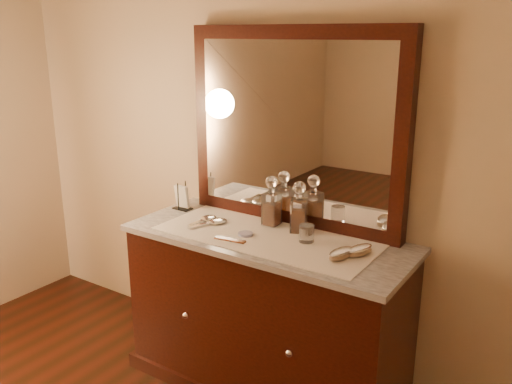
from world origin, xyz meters
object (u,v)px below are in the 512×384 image
mirror_frame (294,128)px  decanter_right (299,212)px  napkin_rack (182,198)px  comb (230,240)px  dresser_cabinet (267,315)px  brush_near (341,253)px  hand_mirror_inner (214,222)px  decanter_left (272,206)px  brush_far (360,250)px  hand_mirror_outer (206,219)px  pin_dish (246,234)px

mirror_frame → decanter_right: size_ratio=4.60×
napkin_rack → decanter_right: decanter_right is taller
comb → dresser_cabinet: bearing=47.8°
brush_near → hand_mirror_inner: 0.74m
decanter_left → hand_mirror_inner: decanter_left is taller
comb → decanter_left: bearing=73.8°
napkin_rack → hand_mirror_inner: bearing=-18.5°
napkin_rack → brush_far: size_ratio=0.99×
napkin_rack → decanter_left: (0.56, 0.05, 0.04)m
brush_far → hand_mirror_outer: size_ratio=0.80×
pin_dish → hand_mirror_inner: 0.24m
pin_dish → hand_mirror_inner: bearing=168.5°
decanter_left → napkin_rack: bearing=-174.4°
dresser_cabinet → brush_far: (0.48, 0.03, 0.46)m
decanter_left → brush_far: 0.56m
comb → decanter_left: 0.32m
mirror_frame → decanter_left: mirror_frame is taller
decanter_right → hand_mirror_outer: 0.51m
dresser_cabinet → brush_far: 0.67m
pin_dish → hand_mirror_inner: size_ratio=0.32×
pin_dish → napkin_rack: bearing=164.5°
mirror_frame → napkin_rack: bearing=-166.0°
dresser_cabinet → decanter_right: (0.10, 0.13, 0.54)m
decanter_right → hand_mirror_inner: (-0.42, -0.14, -0.09)m
decanter_left → hand_mirror_inner: 0.31m
dresser_cabinet → decanter_left: size_ratio=5.37×
decanter_left → brush_near: bearing=-22.2°
decanter_left → brush_far: (0.54, -0.12, -0.08)m
dresser_cabinet → hand_mirror_outer: hand_mirror_outer is taller
mirror_frame → brush_near: 0.70m
decanter_left → decanter_right: bearing=-4.4°
brush_near → napkin_rack: bearing=172.2°
pin_dish → napkin_rack: 0.56m
pin_dish → napkin_rack: napkin_rack is taller
mirror_frame → brush_near: mirror_frame is taller
mirror_frame → decanter_left: 0.41m
dresser_cabinet → decanter_right: size_ratio=5.37×
comb → decanter_right: size_ratio=0.61×
napkin_rack → mirror_frame: bearing=14.0°
comb → mirror_frame: bearing=67.1°
decanter_left → hand_mirror_outer: 0.36m
decanter_left → hand_mirror_inner: bearing=-148.4°
dresser_cabinet → decanter_right: 0.57m
napkin_rack → pin_dish: bearing=-15.5°
pin_dish → hand_mirror_outer: hand_mirror_outer is taller
hand_mirror_inner → hand_mirror_outer: bearing=165.1°
dresser_cabinet → decanter_left: decanter_left is taller
napkin_rack → hand_mirror_inner: 0.33m
decanter_right → hand_mirror_inner: bearing=-161.2°
pin_dish → brush_near: size_ratio=0.45×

